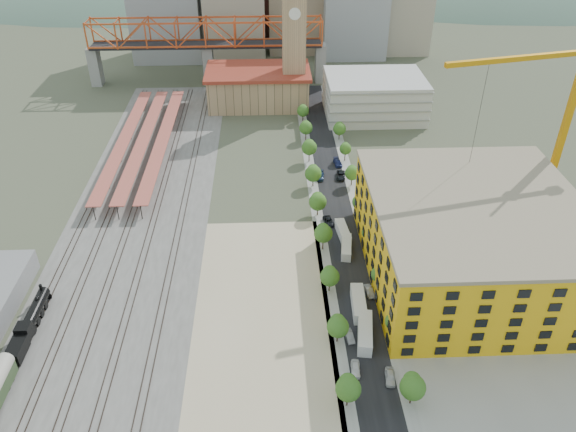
{
  "coord_description": "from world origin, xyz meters",
  "views": [
    {
      "loc": [
        -2.28,
        -117.38,
        80.75
      ],
      "look_at": [
        2.17,
        -10.27,
        10.0
      ],
      "focal_mm": 35.0,
      "sensor_mm": 36.0,
      "label": 1
    }
  ],
  "objects_px": {
    "site_trailer_d": "(343,232)",
    "car_0": "(355,369)",
    "locomotive": "(30,322)",
    "site_trailer_a": "(365,333)",
    "site_trailer_c": "(346,247)",
    "construction_building": "(472,239)",
    "clock_tower": "(294,27)",
    "tower_crane": "(560,104)",
    "site_trailer_b": "(359,304)"
  },
  "relations": [
    {
      "from": "locomotive",
      "to": "site_trailer_b",
      "type": "relative_size",
      "value": 2.06
    },
    {
      "from": "site_trailer_b",
      "to": "site_trailer_d",
      "type": "xyz_separation_m",
      "value": [
        0.0,
        26.29,
        -0.19
      ]
    },
    {
      "from": "tower_crane",
      "to": "car_0",
      "type": "bearing_deg",
      "value": -136.55
    },
    {
      "from": "site_trailer_b",
      "to": "site_trailer_d",
      "type": "relative_size",
      "value": 1.16
    },
    {
      "from": "construction_building",
      "to": "site_trailer_b",
      "type": "height_order",
      "value": "construction_building"
    },
    {
      "from": "site_trailer_d",
      "to": "site_trailer_c",
      "type": "bearing_deg",
      "value": -95.98
    },
    {
      "from": "clock_tower",
      "to": "site_trailer_d",
      "type": "relative_size",
      "value": 5.96
    },
    {
      "from": "locomotive",
      "to": "car_0",
      "type": "height_order",
      "value": "locomotive"
    },
    {
      "from": "tower_crane",
      "to": "site_trailer_d",
      "type": "bearing_deg",
      "value": -172.04
    },
    {
      "from": "site_trailer_c",
      "to": "car_0",
      "type": "relative_size",
      "value": 2.03
    },
    {
      "from": "tower_crane",
      "to": "car_0",
      "type": "height_order",
      "value": "tower_crane"
    },
    {
      "from": "locomotive",
      "to": "tower_crane",
      "type": "height_order",
      "value": "tower_crane"
    },
    {
      "from": "site_trailer_a",
      "to": "site_trailer_c",
      "type": "xyz_separation_m",
      "value": [
        0.0,
        28.27,
        -0.24
      ]
    },
    {
      "from": "site_trailer_c",
      "to": "construction_building",
      "type": "bearing_deg",
      "value": -10.81
    },
    {
      "from": "site_trailer_a",
      "to": "car_0",
      "type": "xyz_separation_m",
      "value": [
        -3.0,
        -8.34,
        -0.69
      ]
    },
    {
      "from": "site_trailer_d",
      "to": "construction_building",
      "type": "bearing_deg",
      "value": -36.57
    },
    {
      "from": "tower_crane",
      "to": "car_0",
      "type": "relative_size",
      "value": 11.83
    },
    {
      "from": "site_trailer_d",
      "to": "site_trailer_a",
      "type": "bearing_deg",
      "value": -95.98
    },
    {
      "from": "site_trailer_a",
      "to": "site_trailer_c",
      "type": "distance_m",
      "value": 28.27
    },
    {
      "from": "clock_tower",
      "to": "site_trailer_c",
      "type": "relative_size",
      "value": 6.05
    },
    {
      "from": "tower_crane",
      "to": "locomotive",
      "type": "bearing_deg",
      "value": -162.52
    },
    {
      "from": "clock_tower",
      "to": "site_trailer_d",
      "type": "distance_m",
      "value": 89.34
    },
    {
      "from": "site_trailer_d",
      "to": "tower_crane",
      "type": "bearing_deg",
      "value": 1.97
    },
    {
      "from": "construction_building",
      "to": "car_0",
      "type": "height_order",
      "value": "construction_building"
    },
    {
      "from": "site_trailer_d",
      "to": "car_0",
      "type": "relative_size",
      "value": 2.06
    },
    {
      "from": "locomotive",
      "to": "construction_building",
      "type": "bearing_deg",
      "value": 8.73
    },
    {
      "from": "site_trailer_a",
      "to": "car_0",
      "type": "bearing_deg",
      "value": -100.97
    },
    {
      "from": "locomotive",
      "to": "site_trailer_c",
      "type": "height_order",
      "value": "locomotive"
    },
    {
      "from": "site_trailer_c",
      "to": "site_trailer_d",
      "type": "xyz_separation_m",
      "value": [
        0.0,
        6.42,
        0.02
      ]
    },
    {
      "from": "construction_building",
      "to": "site_trailer_a",
      "type": "bearing_deg",
      "value": -143.37
    },
    {
      "from": "site_trailer_b",
      "to": "car_0",
      "type": "xyz_separation_m",
      "value": [
        -3.0,
        -16.75,
        -0.66
      ]
    },
    {
      "from": "site_trailer_b",
      "to": "car_0",
      "type": "bearing_deg",
      "value": -97.39
    },
    {
      "from": "construction_building",
      "to": "site_trailer_b",
      "type": "distance_m",
      "value": 29.32
    },
    {
      "from": "site_trailer_d",
      "to": "site_trailer_b",
      "type": "bearing_deg",
      "value": -95.98
    },
    {
      "from": "construction_building",
      "to": "site_trailer_a",
      "type": "height_order",
      "value": "construction_building"
    },
    {
      "from": "site_trailer_b",
      "to": "car_0",
      "type": "height_order",
      "value": "site_trailer_b"
    },
    {
      "from": "clock_tower",
      "to": "car_0",
      "type": "xyz_separation_m",
      "value": [
        5.0,
        -127.67,
        -27.97
      ]
    },
    {
      "from": "construction_building",
      "to": "site_trailer_c",
      "type": "bearing_deg",
      "value": 161.02
    },
    {
      "from": "tower_crane",
      "to": "site_trailer_a",
      "type": "relative_size",
      "value": 4.86
    },
    {
      "from": "locomotive",
      "to": "site_trailer_d",
      "type": "bearing_deg",
      "value": 24.08
    },
    {
      "from": "site_trailer_c",
      "to": "car_0",
      "type": "height_order",
      "value": "site_trailer_c"
    },
    {
      "from": "tower_crane",
      "to": "site_trailer_c",
      "type": "distance_m",
      "value": 59.52
    },
    {
      "from": "tower_crane",
      "to": "site_trailer_b",
      "type": "relative_size",
      "value": 4.97
    },
    {
      "from": "site_trailer_a",
      "to": "site_trailer_b",
      "type": "relative_size",
      "value": 1.02
    },
    {
      "from": "construction_building",
      "to": "tower_crane",
      "type": "distance_m",
      "value": 39.08
    },
    {
      "from": "clock_tower",
      "to": "locomotive",
      "type": "distance_m",
      "value": 130.79
    },
    {
      "from": "locomotive",
      "to": "car_0",
      "type": "relative_size",
      "value": 4.89
    },
    {
      "from": "site_trailer_b",
      "to": "site_trailer_c",
      "type": "relative_size",
      "value": 1.17
    },
    {
      "from": "locomotive",
      "to": "car_0",
      "type": "bearing_deg",
      "value": -12.13
    },
    {
      "from": "construction_building",
      "to": "site_trailer_a",
      "type": "xyz_separation_m",
      "value": [
        -26.0,
        -19.33,
        -8.0
      ]
    }
  ]
}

